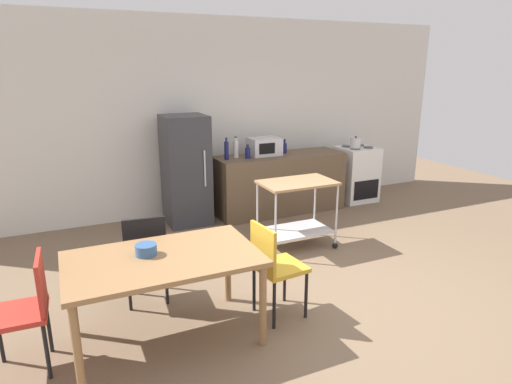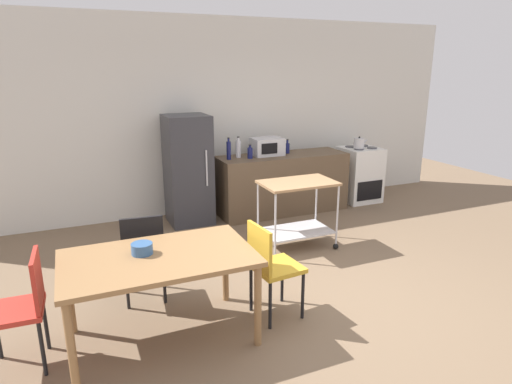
# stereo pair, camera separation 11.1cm
# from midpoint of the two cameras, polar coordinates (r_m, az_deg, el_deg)

# --- Properties ---
(ground_plane) EXTENTS (12.00, 12.00, 0.00)m
(ground_plane) POSITION_cam_midpoint_polar(r_m,az_deg,el_deg) (4.43, 7.69, -13.75)
(ground_plane) COLOR brown
(back_wall) EXTENTS (8.40, 0.12, 2.90)m
(back_wall) POSITION_cam_midpoint_polar(r_m,az_deg,el_deg) (6.80, -6.47, 9.68)
(back_wall) COLOR silver
(back_wall) RESTS_ON ground_plane
(kitchen_counter) EXTENTS (2.00, 0.64, 0.90)m
(kitchen_counter) POSITION_cam_midpoint_polar(r_m,az_deg,el_deg) (6.78, 2.64, 1.14)
(kitchen_counter) COLOR brown
(kitchen_counter) RESTS_ON ground_plane
(dining_table) EXTENTS (1.50, 0.90, 0.75)m
(dining_table) POSITION_cam_midpoint_polar(r_m,az_deg,el_deg) (3.61, -12.84, -9.35)
(dining_table) COLOR olive
(dining_table) RESTS_ON ground_plane
(chair_red) EXTENTS (0.42, 0.42, 0.89)m
(chair_red) POSITION_cam_midpoint_polar(r_m,az_deg,el_deg) (3.70, -28.46, -12.97)
(chair_red) COLOR #B72D23
(chair_red) RESTS_ON ground_plane
(chair_black) EXTENTS (0.43, 0.43, 0.89)m
(chair_black) POSITION_cam_midpoint_polar(r_m,az_deg,el_deg) (4.28, -15.00, -7.55)
(chair_black) COLOR black
(chair_black) RESTS_ON ground_plane
(chair_mustard) EXTENTS (0.44, 0.44, 0.89)m
(chair_mustard) POSITION_cam_midpoint_polar(r_m,az_deg,el_deg) (3.91, 1.53, -9.30)
(chair_mustard) COLOR gold
(chair_mustard) RESTS_ON ground_plane
(stove_oven) EXTENTS (0.60, 0.61, 0.92)m
(stove_oven) POSITION_cam_midpoint_polar(r_m,az_deg,el_deg) (7.55, 12.42, 2.34)
(stove_oven) COLOR white
(stove_oven) RESTS_ON ground_plane
(refrigerator) EXTENTS (0.60, 0.63, 1.55)m
(refrigerator) POSITION_cam_midpoint_polar(r_m,az_deg,el_deg) (6.29, -9.60, 2.79)
(refrigerator) COLOR #333338
(refrigerator) RESTS_ON ground_plane
(kitchen_cart) EXTENTS (0.91, 0.57, 0.85)m
(kitchen_cart) POSITION_cam_midpoint_polar(r_m,az_deg,el_deg) (5.40, 4.75, -1.48)
(kitchen_cart) COLOR #A37A51
(kitchen_cart) RESTS_ON ground_plane
(bottle_sesame_oil) EXTENTS (0.06, 0.06, 0.32)m
(bottle_sesame_oil) POSITION_cam_midpoint_polar(r_m,az_deg,el_deg) (6.31, -4.37, 5.45)
(bottle_sesame_oil) COLOR navy
(bottle_sesame_oil) RESTS_ON kitchen_counter
(bottle_wine) EXTENTS (0.08, 0.08, 0.31)m
(bottle_wine) POSITION_cam_midpoint_polar(r_m,az_deg,el_deg) (6.45, -3.12, 5.65)
(bottle_wine) COLOR silver
(bottle_wine) RESTS_ON kitchen_counter
(bottle_hot_sauce) EXTENTS (0.08, 0.08, 0.20)m
(bottle_hot_sauce) POSITION_cam_midpoint_polar(r_m,az_deg,el_deg) (6.39, -1.58, 5.13)
(bottle_hot_sauce) COLOR navy
(bottle_hot_sauce) RESTS_ON kitchen_counter
(microwave) EXTENTS (0.46, 0.35, 0.26)m
(microwave) POSITION_cam_midpoint_polar(r_m,az_deg,el_deg) (6.63, 0.63, 5.94)
(microwave) COLOR silver
(microwave) RESTS_ON kitchen_counter
(bottle_vinegar) EXTENTS (0.07, 0.07, 0.21)m
(bottle_vinegar) POSITION_cam_midpoint_polar(r_m,az_deg,el_deg) (6.79, 3.25, 5.78)
(bottle_vinegar) COLOR navy
(bottle_vinegar) RESTS_ON kitchen_counter
(fruit_bowl) EXTENTS (0.17, 0.17, 0.09)m
(fruit_bowl) POSITION_cam_midpoint_polar(r_m,az_deg,el_deg) (3.62, -14.97, -7.26)
(fruit_bowl) COLOR #33598C
(fruit_bowl) RESTS_ON dining_table
(kettle) EXTENTS (0.24, 0.17, 0.19)m
(kettle) POSITION_cam_midpoint_polar(r_m,az_deg,el_deg) (7.30, 12.39, 6.28)
(kettle) COLOR silver
(kettle) RESTS_ON stove_oven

